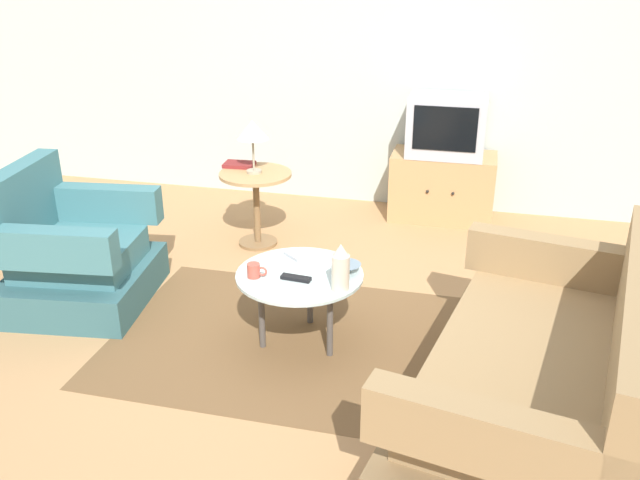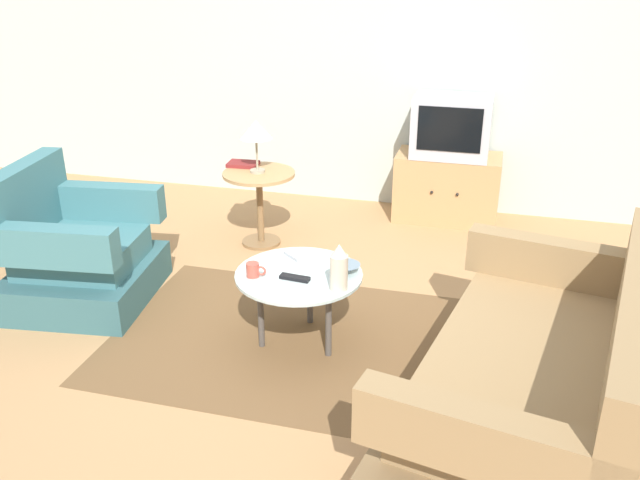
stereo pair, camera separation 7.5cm
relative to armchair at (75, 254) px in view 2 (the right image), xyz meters
The scene contains 16 objects.
ground_plane 1.47m from the armchair, ahead, with size 16.00×16.00×0.00m, color #AD7F51.
back_wall 2.95m from the armchair, 58.76° to the left, with size 9.00×0.12×2.70m, color #B2BCB2.
area_rug 1.59m from the armchair, ahead, with size 2.21×1.52×0.00m, color brown.
armchair is the anchor object (origin of this frame).
couch 2.91m from the armchair, 12.89° to the right, with size 1.28×1.93×0.90m.
coffee_table 1.56m from the armchair, ahead, with size 0.72×0.72×0.44m.
side_table 1.43m from the armchair, 52.93° to the left, with size 0.54×0.54×0.58m.
tv_stand 3.00m from the armchair, 42.74° to the left, with size 0.85×0.47×0.56m.
television 3.03m from the armchair, 42.65° to the left, with size 0.62×0.45×0.48m.
table_lamp 1.54m from the armchair, 53.11° to the left, with size 0.25×0.25×0.40m.
vase 1.86m from the armchair, ahead, with size 0.10×0.10×0.26m.
mug 1.36m from the armchair, 10.66° to the right, with size 0.12×0.07×0.08m.
bowl 1.82m from the armchair, ahead, with size 0.16×0.16×0.05m.
tv_remote_dark 1.58m from the armchair, ahead, with size 0.17×0.07×0.02m.
tv_remote_silver 1.47m from the armchair, ahead, with size 0.14×0.13×0.02m.
book 1.47m from the armchair, 61.37° to the left, with size 0.24×0.18×0.03m.
Camera 2 is at (1.11, -3.23, 2.13)m, focal length 37.57 mm.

